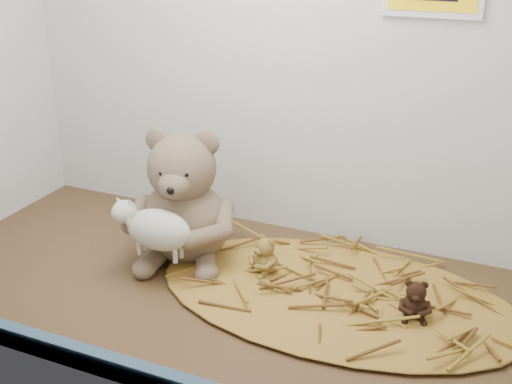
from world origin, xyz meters
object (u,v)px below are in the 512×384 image
at_px(toy_lamb, 159,230).
at_px(mini_teddy_brown, 416,298).
at_px(main_teddy, 184,195).
at_px(mini_teddy_tan, 266,253).

distance_m(toy_lamb, mini_teddy_brown, 0.49).
bearing_deg(main_teddy, toy_lamb, -105.58).
xyz_separation_m(mini_teddy_tan, mini_teddy_brown, (0.30, -0.04, -0.00)).
relative_size(main_teddy, mini_teddy_brown, 3.89).
distance_m(main_teddy, mini_teddy_brown, 0.49).
relative_size(mini_teddy_tan, mini_teddy_brown, 1.06).
xyz_separation_m(toy_lamb, mini_teddy_tan, (0.18, 0.09, -0.06)).
distance_m(main_teddy, toy_lamb, 0.10).
bearing_deg(main_teddy, mini_teddy_brown, -21.54).
bearing_deg(mini_teddy_brown, toy_lamb, 172.91).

